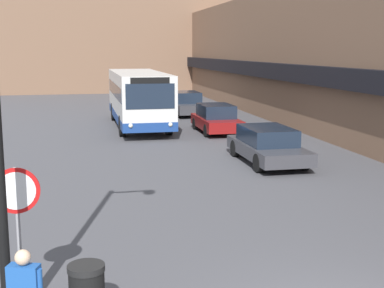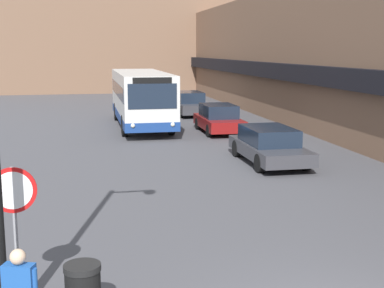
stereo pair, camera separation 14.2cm
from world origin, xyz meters
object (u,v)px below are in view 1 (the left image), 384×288
Objects in this scene: parked_car_middle at (216,119)px; stop_sign at (17,207)px; street_lamp at (12,53)px; parked_car_front at (267,145)px; parked_car_back at (187,104)px; city_bus at (138,97)px.

parked_car_middle is 1.77× the size of stop_sign.
street_lamp is (-7.84, -18.70, 3.48)m from parked_car_middle.
parked_car_front is 15.46m from parked_car_back.
city_bus reaches higher than parked_car_middle.
stop_sign reaches higher than parked_car_middle.
parked_car_front is 1.02× the size of parked_car_back.
parked_car_back is at bearing 90.00° from parked_car_front.
city_bus is at bearing 78.34° from stop_sign.
parked_car_front is at bearing 54.48° from street_lamp.
parked_car_front is (3.72, -10.55, -0.97)m from city_bus.
city_bus is at bearing 79.16° from street_lamp.
street_lamp is at bearing -112.74° from parked_car_middle.
city_bus is 22.07m from street_lamp.
city_bus is 4.26× the size of stop_sign.
parked_car_middle reaches higher than parked_car_front.
parked_car_back is 26.85m from stop_sign.
street_lamp reaches higher than parked_car_front.
parked_car_middle is at bearing 65.91° from stop_sign.
parked_car_front is at bearing 51.80° from stop_sign.
parked_car_back is at bearing 90.00° from parked_car_middle.
city_bus is 2.41× the size of parked_car_middle.
street_lamp is at bearing -106.51° from parked_car_back.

